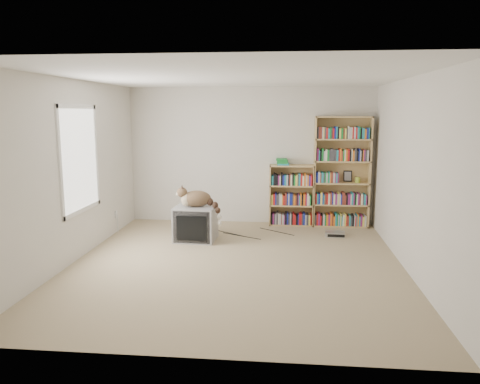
# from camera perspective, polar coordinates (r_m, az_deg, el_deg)

# --- Properties ---
(floor) EXTENTS (4.50, 5.00, 0.01)m
(floor) POSITION_cam_1_polar(r_m,az_deg,el_deg) (6.48, -0.45, -8.77)
(floor) COLOR tan
(floor) RESTS_ON ground
(wall_back) EXTENTS (4.50, 0.02, 2.50)m
(wall_back) POSITION_cam_1_polar(r_m,az_deg,el_deg) (8.67, 1.29, 4.41)
(wall_back) COLOR silver
(wall_back) RESTS_ON floor
(wall_front) EXTENTS (4.50, 0.02, 2.50)m
(wall_front) POSITION_cam_1_polar(r_m,az_deg,el_deg) (3.75, -4.52, -2.73)
(wall_front) COLOR silver
(wall_front) RESTS_ON floor
(wall_left) EXTENTS (0.02, 5.00, 2.50)m
(wall_left) POSITION_cam_1_polar(r_m,az_deg,el_deg) (6.81, -19.67, 2.37)
(wall_left) COLOR silver
(wall_left) RESTS_ON floor
(wall_right) EXTENTS (0.02, 5.00, 2.50)m
(wall_right) POSITION_cam_1_polar(r_m,az_deg,el_deg) (6.36, 20.13, 1.86)
(wall_right) COLOR silver
(wall_right) RESTS_ON floor
(ceiling) EXTENTS (4.50, 5.00, 0.02)m
(ceiling) POSITION_cam_1_polar(r_m,az_deg,el_deg) (6.16, -0.48, 13.87)
(ceiling) COLOR white
(ceiling) RESTS_ON wall_back
(window) EXTENTS (0.02, 1.22, 1.52)m
(window) POSITION_cam_1_polar(r_m,az_deg,el_deg) (6.97, -18.95, 3.81)
(window) COLOR white
(window) RESTS_ON wall_left
(crt_tv) EXTENTS (0.66, 0.61, 0.56)m
(crt_tv) POSITION_cam_1_polar(r_m,az_deg,el_deg) (7.61, -5.42, -3.82)
(crt_tv) COLOR #969698
(crt_tv) RESTS_ON floor
(cat) EXTENTS (0.77, 0.50, 0.57)m
(cat) POSITION_cam_1_polar(r_m,az_deg,el_deg) (7.49, -4.95, -1.10)
(cat) COLOR #3B2818
(cat) RESTS_ON crt_tv
(bookcase_tall) EXTENTS (0.99, 0.30, 1.98)m
(bookcase_tall) POSITION_cam_1_polar(r_m,az_deg,el_deg) (8.60, 12.26, 2.03)
(bookcase_tall) COLOR tan
(bookcase_tall) RESTS_ON floor
(bookcase_short) EXTENTS (0.81, 0.30, 1.11)m
(bookcase_short) POSITION_cam_1_polar(r_m,az_deg,el_deg) (8.61, 6.29, -0.66)
(bookcase_short) COLOR tan
(bookcase_short) RESTS_ON floor
(book_stack) EXTENTS (0.21, 0.27, 0.12)m
(book_stack) POSITION_cam_1_polar(r_m,az_deg,el_deg) (8.51, 5.19, 3.70)
(book_stack) COLOR red
(book_stack) RESTS_ON bookcase_short
(green_mug) EXTENTS (0.09, 0.09, 0.10)m
(green_mug) POSITION_cam_1_polar(r_m,az_deg,el_deg) (8.63, 14.15, 1.46)
(green_mug) COLOR #91AB30
(green_mug) RESTS_ON bookcase_tall
(framed_print) EXTENTS (0.15, 0.05, 0.20)m
(framed_print) POSITION_cam_1_polar(r_m,az_deg,el_deg) (8.70, 12.99, 1.91)
(framed_print) COLOR black
(framed_print) RESTS_ON bookcase_tall
(dvd_player) EXTENTS (0.34, 0.25, 0.07)m
(dvd_player) POSITION_cam_1_polar(r_m,az_deg,el_deg) (8.01, 11.50, -5.04)
(dvd_player) COLOR #ACACB0
(dvd_player) RESTS_ON floor
(wall_outlet) EXTENTS (0.01, 0.08, 0.13)m
(wall_outlet) POSITION_cam_1_polar(r_m,az_deg,el_deg) (8.32, -14.86, -2.63)
(wall_outlet) COLOR silver
(wall_outlet) RESTS_ON wall_left
(floor_cables) EXTENTS (1.20, 0.70, 0.01)m
(floor_cables) POSITION_cam_1_polar(r_m,az_deg,el_deg) (7.91, 1.88, -5.29)
(floor_cables) COLOR black
(floor_cables) RESTS_ON floor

